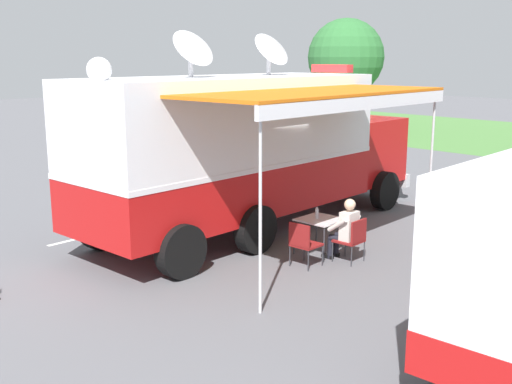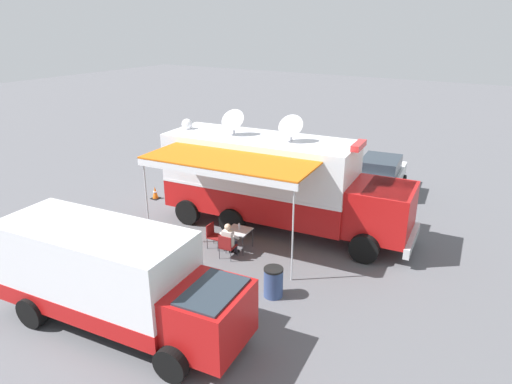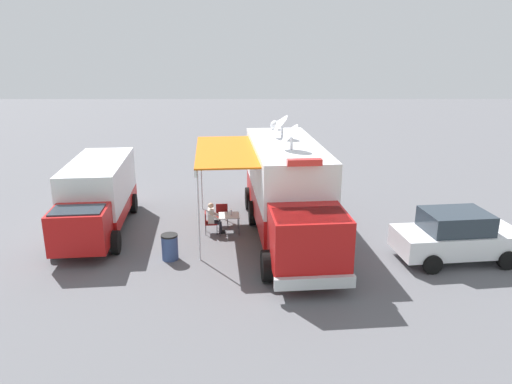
{
  "view_description": "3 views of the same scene",
  "coord_description": "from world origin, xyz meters",
  "px_view_note": "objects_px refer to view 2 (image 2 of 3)",
  "views": [
    {
      "loc": [
        10.16,
        -8.5,
        3.88
      ],
      "look_at": [
        0.65,
        0.17,
        1.07
      ],
      "focal_mm": 43.2,
      "sensor_mm": 36.0,
      "label": 1
    },
    {
      "loc": [
        14.18,
        8.52,
        7.59
      ],
      "look_at": [
        0.87,
        0.37,
        1.69
      ],
      "focal_mm": 32.11,
      "sensor_mm": 36.0,
      "label": 2
    },
    {
      "loc": [
        1.21,
        18.15,
        7.06
      ],
      "look_at": [
        1.16,
        0.5,
        1.68
      ],
      "focal_mm": 33.56,
      "sensor_mm": 36.0,
      "label": 3
    }
  ],
  "objects_px": {
    "folding_table": "(238,232)",
    "water_bottle": "(239,226)",
    "seated_responder": "(229,239)",
    "car_behind_truck": "(380,176)",
    "folding_chair_at_table": "(227,245)",
    "folding_chair_beside_table": "(213,234)",
    "traffic_cone": "(155,193)",
    "command_truck": "(277,180)",
    "trash_bin": "(273,282)",
    "support_truck": "(113,278)"
  },
  "relations": [
    {
      "from": "folding_chair_beside_table",
      "to": "car_behind_truck",
      "type": "bearing_deg",
      "value": 157.62
    },
    {
      "from": "folding_table",
      "to": "water_bottle",
      "type": "bearing_deg",
      "value": -167.0
    },
    {
      "from": "folding_chair_at_table",
      "to": "trash_bin",
      "type": "height_order",
      "value": "trash_bin"
    },
    {
      "from": "folding_chair_at_table",
      "to": "trash_bin",
      "type": "bearing_deg",
      "value": 65.35
    },
    {
      "from": "seated_responder",
      "to": "car_behind_truck",
      "type": "distance_m",
      "value": 8.88
    },
    {
      "from": "seated_responder",
      "to": "car_behind_truck",
      "type": "relative_size",
      "value": 0.29
    },
    {
      "from": "trash_bin",
      "to": "traffic_cone",
      "type": "bearing_deg",
      "value": -115.54
    },
    {
      "from": "seated_responder",
      "to": "folding_chair_at_table",
      "type": "bearing_deg",
      "value": 5.19
    },
    {
      "from": "command_truck",
      "to": "traffic_cone",
      "type": "relative_size",
      "value": 16.68
    },
    {
      "from": "traffic_cone",
      "to": "trash_bin",
      "type": "bearing_deg",
      "value": 64.46
    },
    {
      "from": "command_truck",
      "to": "car_behind_truck",
      "type": "height_order",
      "value": "command_truck"
    },
    {
      "from": "trash_bin",
      "to": "car_behind_truck",
      "type": "bearing_deg",
      "value": 179.64
    },
    {
      "from": "folding_chair_beside_table",
      "to": "car_behind_truck",
      "type": "height_order",
      "value": "car_behind_truck"
    },
    {
      "from": "command_truck",
      "to": "seated_responder",
      "type": "distance_m",
      "value": 3.15
    },
    {
      "from": "water_bottle",
      "to": "support_truck",
      "type": "xyz_separation_m",
      "value": [
        5.29,
        -0.36,
        0.55
      ]
    },
    {
      "from": "car_behind_truck",
      "to": "folding_chair_at_table",
      "type": "bearing_deg",
      "value": -15.94
    },
    {
      "from": "folding_table",
      "to": "water_bottle",
      "type": "xyz_separation_m",
      "value": [
        -0.08,
        -0.02,
        0.16
      ]
    },
    {
      "from": "trash_bin",
      "to": "folding_chair_beside_table",
      "type": "bearing_deg",
      "value": -115.35
    },
    {
      "from": "command_truck",
      "to": "support_truck",
      "type": "distance_m",
      "value": 7.52
    },
    {
      "from": "seated_responder",
      "to": "trash_bin",
      "type": "distance_m",
      "value": 2.77
    },
    {
      "from": "folding_table",
      "to": "folding_chair_beside_table",
      "type": "bearing_deg",
      "value": -68.53
    },
    {
      "from": "command_truck",
      "to": "folding_chair_at_table",
      "type": "xyz_separation_m",
      "value": [
        3.06,
        -0.21,
        -1.43
      ]
    },
    {
      "from": "water_bottle",
      "to": "car_behind_truck",
      "type": "xyz_separation_m",
      "value": [
        -7.82,
        2.56,
        0.05
      ]
    },
    {
      "from": "traffic_cone",
      "to": "support_truck",
      "type": "height_order",
      "value": "support_truck"
    },
    {
      "from": "folding_chair_beside_table",
      "to": "water_bottle",
      "type": "bearing_deg",
      "value": 116.57
    },
    {
      "from": "folding_table",
      "to": "traffic_cone",
      "type": "distance_m",
      "value": 6.24
    },
    {
      "from": "folding_chair_beside_table",
      "to": "traffic_cone",
      "type": "height_order",
      "value": "folding_chair_beside_table"
    },
    {
      "from": "command_truck",
      "to": "car_behind_truck",
      "type": "xyz_separation_m",
      "value": [
        -5.65,
        2.28,
        -1.07
      ]
    },
    {
      "from": "folding_table",
      "to": "trash_bin",
      "type": "xyz_separation_m",
      "value": [
        1.91,
        2.48,
        -0.22
      ]
    },
    {
      "from": "traffic_cone",
      "to": "support_truck",
      "type": "distance_m",
      "value": 9.2
    },
    {
      "from": "water_bottle",
      "to": "trash_bin",
      "type": "xyz_separation_m",
      "value": [
        1.99,
        2.5,
        -0.38
      ]
    },
    {
      "from": "folding_table",
      "to": "folding_chair_beside_table",
      "type": "distance_m",
      "value": 0.93
    },
    {
      "from": "traffic_cone",
      "to": "folding_table",
      "type": "bearing_deg",
      "value": 70.5
    },
    {
      "from": "seated_responder",
      "to": "trash_bin",
      "type": "xyz_separation_m",
      "value": [
        1.3,
        2.44,
        -0.2
      ]
    },
    {
      "from": "trash_bin",
      "to": "command_truck",
      "type": "bearing_deg",
      "value": -152.02
    },
    {
      "from": "water_bottle",
      "to": "trash_bin",
      "type": "height_order",
      "value": "water_bottle"
    },
    {
      "from": "folding_chair_beside_table",
      "to": "car_behind_truck",
      "type": "xyz_separation_m",
      "value": [
        -8.24,
        3.39,
        0.37
      ]
    },
    {
      "from": "folding_chair_at_table",
      "to": "folding_chair_beside_table",
      "type": "xyz_separation_m",
      "value": [
        -0.47,
        -0.91,
        0.0
      ]
    },
    {
      "from": "trash_bin",
      "to": "car_behind_truck",
      "type": "relative_size",
      "value": 0.21
    },
    {
      "from": "command_truck",
      "to": "water_bottle",
      "type": "height_order",
      "value": "command_truck"
    },
    {
      "from": "traffic_cone",
      "to": "support_truck",
      "type": "relative_size",
      "value": 0.08
    },
    {
      "from": "folding_chair_at_table",
      "to": "car_behind_truck",
      "type": "distance_m",
      "value": 9.06
    },
    {
      "from": "seated_responder",
      "to": "car_behind_truck",
      "type": "height_order",
      "value": "car_behind_truck"
    },
    {
      "from": "water_bottle",
      "to": "support_truck",
      "type": "bearing_deg",
      "value": -3.9
    },
    {
      "from": "car_behind_truck",
      "to": "water_bottle",
      "type": "bearing_deg",
      "value": -18.13
    },
    {
      "from": "seated_responder",
      "to": "folding_chair_beside_table",
      "type": "bearing_deg",
      "value": -107.32
    },
    {
      "from": "folding_chair_beside_table",
      "to": "traffic_cone",
      "type": "bearing_deg",
      "value": -115.66
    },
    {
      "from": "seated_responder",
      "to": "support_truck",
      "type": "distance_m",
      "value": 4.68
    },
    {
      "from": "command_truck",
      "to": "trash_bin",
      "type": "distance_m",
      "value": 4.95
    },
    {
      "from": "water_bottle",
      "to": "support_truck",
      "type": "relative_size",
      "value": 0.03
    }
  ]
}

